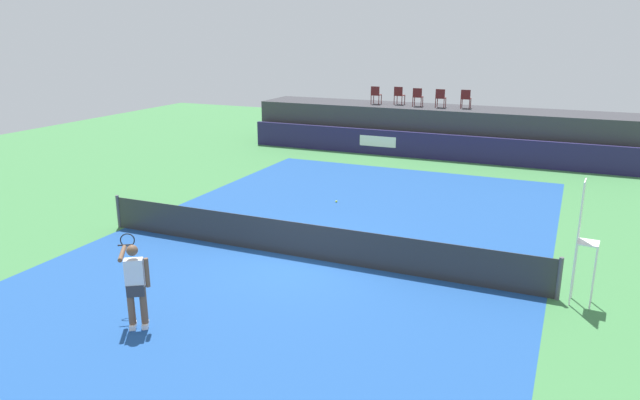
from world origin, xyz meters
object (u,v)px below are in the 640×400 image
Objects in this scene: net_post_near at (118,211)px; tennis_ball at (336,201)px; umpire_chair at (583,234)px; spectator_chair_far_right at (466,98)px; spectator_chair_left at (399,95)px; tennis_player at (135,283)px; spectator_chair_far_left at (376,94)px; spectator_chair_center at (418,96)px; spectator_chair_right at (441,97)px; net_post_far at (559,279)px.

tennis_ball is at bearing 45.48° from net_post_near.
umpire_chair is at bearing -33.39° from tennis_ball.
spectator_chair_far_right reaches higher than net_post_near.
spectator_chair_left is 20.18m from tennis_player.
spectator_chair_left is (1.12, 0.27, 0.00)m from spectator_chair_far_left.
tennis_ball is at bearing 88.37° from tennis_player.
spectator_chair_far_left is 0.50× the size of tennis_player.
tennis_player is at bearing -91.33° from spectator_chair_center.
umpire_chair is 1.56× the size of tennis_player.
spectator_chair_left is 10.63m from tennis_ball.
umpire_chair is 12.81m from net_post_near.
spectator_chair_far_left is 3.26m from spectator_chair_right.
spectator_chair_far_left is at bearing -166.39° from spectator_chair_left.
net_post_near is at bearing 135.09° from tennis_player.
spectator_chair_left is at bearing 94.73° from tennis_ball.
tennis_player is 9.88m from tennis_ball.
spectator_chair_far_left and spectator_chair_far_right have the same top height.
net_post_near is 1.00× the size of net_post_far.
spectator_chair_right reaches higher than umpire_chair.
umpire_chair is at bearing -57.25° from spectator_chair_far_left.
tennis_ball is (5.02, 5.11, -0.46)m from net_post_near.
net_post_far is (6.08, -15.00, -2.19)m from spectator_chair_right.
spectator_chair_right is 16.33m from net_post_far.
umpire_chair is (9.70, -15.09, -1.11)m from spectator_chair_far_left.
umpire_chair is at bearing -66.74° from spectator_chair_right.
spectator_chair_left is 1.00× the size of spectator_chair_far_right.
spectator_chair_far_left is 15.56m from net_post_near.
spectator_chair_far_left is 1.00× the size of spectator_chair_center.
umpire_chair is 9.33m from tennis_player.
spectator_chair_left is 0.50× the size of tennis_player.
spectator_chair_center reaches higher than umpire_chair.
umpire_chair reaches higher than tennis_ball.
spectator_chair_left is 2.18m from spectator_chair_right.
tennis_player is (-0.46, -19.76, -1.73)m from spectator_chair_center.
net_post_far is at bearing -58.25° from spectator_chair_far_left.
net_post_near reaches higher than tennis_ball.
tennis_player is at bearing -85.14° from spectator_chair_far_left.
net_post_far reaches higher than tennis_ball.
spectator_chair_center is at bearing 115.59° from net_post_far.
spectator_chair_right is 0.89× the size of net_post_far.
tennis_player is at bearing -44.91° from net_post_near.
spectator_chair_center is 13.06× the size of tennis_ball.
net_post_far is at bearing -34.70° from tennis_ball.
spectator_chair_left is at bearing 170.32° from spectator_chair_right.
spectator_chair_center is 10.28m from tennis_ball.
spectator_chair_far_right is at bearing 82.21° from tennis_player.
spectator_chair_far_left is at bearing 78.55° from net_post_near.
net_post_near is at bearing -134.52° from tennis_ball.
spectator_chair_center is 1.00× the size of spectator_chair_far_right.
tennis_player is at bearing -97.79° from spectator_chair_far_right.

